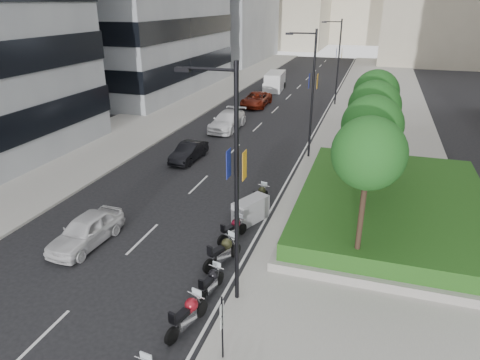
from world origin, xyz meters
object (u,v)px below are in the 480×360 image
at_px(motorcycle_4, 233,230).
at_px(lamp_post_2, 337,58).
at_px(car_d, 256,99).
at_px(lamp_post_1, 311,89).
at_px(motorcycle_1, 187,315).
at_px(motorcycle_5, 251,210).
at_px(car_b, 189,152).
at_px(delivery_van, 275,82).
at_px(motorcycle_6, 260,196).
at_px(car_a, 86,230).
at_px(lamp_post_0, 232,179).
at_px(motorcycle_2, 211,282).
at_px(car_c, 227,121).
at_px(parking_sign, 222,325).
at_px(motorcycle_3, 223,252).

bearing_deg(motorcycle_4, lamp_post_2, 20.47).
bearing_deg(motorcycle_4, car_d, 36.53).
bearing_deg(lamp_post_1, motorcycle_1, -93.05).
distance_m(motorcycle_5, car_b, 10.22).
bearing_deg(delivery_van, motorcycle_4, -84.36).
relative_size(car_b, car_d, 0.73).
distance_m(motorcycle_1, car_d, 34.76).
distance_m(motorcycle_6, car_a, 9.41).
distance_m(motorcycle_1, car_b, 17.34).
height_order(lamp_post_0, lamp_post_2, same).
bearing_deg(motorcycle_2, motorcycle_1, -172.93).
relative_size(lamp_post_0, motorcycle_4, 4.71).
distance_m(motorcycle_4, delivery_van, 37.85).
distance_m(car_c, delivery_van, 19.11).
distance_m(motorcycle_1, motorcycle_5, 8.29).
bearing_deg(parking_sign, motorcycle_6, 99.18).
xyz_separation_m(lamp_post_0, lamp_post_2, (0.00, 35.00, 0.00)).
height_order(motorcycle_6, delivery_van, delivery_van).
distance_m(motorcycle_3, car_c, 21.35).
bearing_deg(motorcycle_5, lamp_post_1, 18.24).
distance_m(motorcycle_1, delivery_van, 44.09).
distance_m(motorcycle_5, motorcycle_6, 2.11).
relative_size(car_a, car_d, 0.78).
xyz_separation_m(motorcycle_6, car_a, (-6.70, -6.61, 0.18)).
height_order(motorcycle_4, car_d, car_d).
relative_size(lamp_post_0, motorcycle_2, 4.54).
distance_m(motorcycle_1, motorcycle_6, 10.40).
bearing_deg(motorcycle_1, motorcycle_6, 16.05).
relative_size(motorcycle_4, car_a, 0.45).
bearing_deg(lamp_post_1, motorcycle_2, -93.18).
height_order(motorcycle_4, car_b, car_b).
bearing_deg(motorcycle_6, car_b, 59.70).
bearing_deg(car_b, lamp_post_1, 23.93).
relative_size(lamp_post_1, motorcycle_3, 4.15).
relative_size(lamp_post_0, car_d, 1.66).
height_order(motorcycle_3, car_d, car_d).
height_order(motorcycle_3, delivery_van, delivery_van).
relative_size(car_b, car_c, 0.73).
xyz_separation_m(car_c, car_d, (-0.02, 9.65, -0.04)).
bearing_deg(motorcycle_3, motorcycle_6, 23.51).
bearing_deg(parking_sign, motorcycle_3, 109.62).
xyz_separation_m(motorcycle_5, car_b, (-6.86, 7.57, 0.02)).
bearing_deg(car_b, lamp_post_2, 71.87).
xyz_separation_m(motorcycle_6, car_b, (-6.82, 5.47, 0.11)).
relative_size(motorcycle_5, motorcycle_6, 1.11).
relative_size(motorcycle_5, car_a, 0.53).
bearing_deg(lamp_post_2, motorcycle_6, -92.56).
distance_m(car_d, delivery_van, 9.46).
bearing_deg(motorcycle_6, motorcycle_4, -175.05).
height_order(motorcycle_1, motorcycle_6, motorcycle_1).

